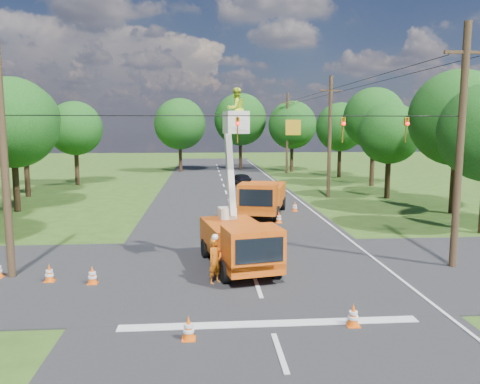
{
  "coord_description": "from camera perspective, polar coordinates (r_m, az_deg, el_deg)",
  "views": [
    {
      "loc": [
        -1.91,
        -16.37,
        5.89
      ],
      "look_at": [
        -0.12,
        6.96,
        2.6
      ],
      "focal_mm": 35.0,
      "sensor_mm": 36.0,
      "label": 1
    }
  ],
  "objects": [
    {
      "name": "traffic_cone_3",
      "position": [
        18.63,
        -17.56,
        -9.65
      ],
      "size": [
        0.38,
        0.38,
        0.71
      ],
      "color": "#F55C0C",
      "rests_on": "ground"
    },
    {
      "name": "bucket_truck",
      "position": [
        19.38,
        -0.13,
        -4.79
      ],
      "size": [
        3.2,
        6.02,
        7.45
      ],
      "rotation": [
        0.0,
        0.0,
        0.2
      ],
      "color": "#E05E0F",
      "rests_on": "ground"
    },
    {
      "name": "traffic_cone_6",
      "position": [
        32.76,
        6.71,
        -1.77
      ],
      "size": [
        0.38,
        0.38,
        0.71
      ],
      "color": "#F55C0C",
      "rests_on": "ground"
    },
    {
      "name": "tree_right_c",
      "position": [
        40.31,
        17.76,
        6.8
      ],
      "size": [
        5.0,
        5.0,
        7.83
      ],
      "color": "#382616",
      "rests_on": "ground"
    },
    {
      "name": "tree_far_a",
      "position": [
        61.45,
        -7.34,
        8.22
      ],
      "size": [
        6.6,
        6.6,
        9.5
      ],
      "color": "#382616",
      "rests_on": "ground"
    },
    {
      "name": "traffic_cone_1",
      "position": [
        14.66,
        13.63,
        -14.39
      ],
      "size": [
        0.38,
        0.38,
        0.71
      ],
      "color": "#F55C0C",
      "rests_on": "ground"
    },
    {
      "name": "pole_left",
      "position": [
        19.92,
        -26.8,
        3.15
      ],
      "size": [
        0.3,
        0.3,
        9.0
      ],
      "color": "#4C3823",
      "rests_on": "ground"
    },
    {
      "name": "stop_bar",
      "position": [
        14.55,
        3.69,
        -15.89
      ],
      "size": [
        9.0,
        0.45,
        0.02
      ],
      "primitive_type": "cube",
      "color": "silver",
      "rests_on": "ground"
    },
    {
      "name": "traffic_cone_4",
      "position": [
        19.43,
        -22.23,
        -9.14
      ],
      "size": [
        0.38,
        0.38,
        0.71
      ],
      "color": "#F55C0C",
      "rests_on": "ground"
    },
    {
      "name": "tree_left_f",
      "position": [
        50.06,
        -19.47,
        7.32
      ],
      "size": [
        5.4,
        5.4,
        8.4
      ],
      "color": "#382616",
      "rests_on": "ground"
    },
    {
      "name": "tree_left_e",
      "position": [
        43.03,
        -24.89,
        8.07
      ],
      "size": [
        5.8,
        5.8,
        9.41
      ],
      "color": "#382616",
      "rests_on": "ground"
    },
    {
      "name": "traffic_cone_2",
      "position": [
        28.74,
        4.77,
        -3.12
      ],
      "size": [
        0.38,
        0.38,
        0.71
      ],
      "color": "#F55C0C",
      "rests_on": "ground"
    },
    {
      "name": "signal_span",
      "position": [
        18.82,
        8.4,
        7.89
      ],
      "size": [
        18.0,
        0.29,
        1.07
      ],
      "color": "black",
      "rests_on": "ground"
    },
    {
      "name": "pole_right_near",
      "position": [
        21.13,
        25.25,
        5.12
      ],
      "size": [
        1.8,
        0.3,
        10.0
      ],
      "color": "#4C3823",
      "rests_on": "ground"
    },
    {
      "name": "tree_far_b",
      "position": [
        63.56,
        0.05,
        8.83
      ],
      "size": [
        7.0,
        7.0,
        10.32
      ],
      "color": "#382616",
      "rests_on": "ground"
    },
    {
      "name": "tree_right_b",
      "position": [
        34.76,
        25.0,
        8.16
      ],
      "size": [
        6.4,
        6.4,
        9.65
      ],
      "color": "#382616",
      "rests_on": "ground"
    },
    {
      "name": "road_cross",
      "position": [
        19.38,
        1.51,
        -9.69
      ],
      "size": [
        56.0,
        10.0,
        0.07
      ],
      "primitive_type": "cube",
      "color": "black",
      "rests_on": "ground"
    },
    {
      "name": "pole_right_mid",
      "position": [
        39.76,
        10.87,
        6.73
      ],
      "size": [
        1.8,
        0.3,
        10.0
      ],
      "color": "#4C3823",
      "rests_on": "ground"
    },
    {
      "name": "tree_left_d",
      "position": [
        35.84,
        -26.04,
        7.58
      ],
      "size": [
        6.2,
        6.2,
        9.24
      ],
      "color": "#382616",
      "rests_on": "ground"
    },
    {
      "name": "ground_worker",
      "position": [
        17.77,
        -3.04,
        -8.37
      ],
      "size": [
        0.75,
        0.75,
        1.76
      ],
      "primitive_type": "imported",
      "rotation": [
        0.0,
        0.0,
        0.78
      ],
      "color": "orange",
      "rests_on": "ground"
    },
    {
      "name": "ground",
      "position": [
        36.89,
        -1.36,
        -1.19
      ],
      "size": [
        140.0,
        140.0,
        0.0
      ],
      "primitive_type": "plane",
      "color": "#304B16",
      "rests_on": "ground"
    },
    {
      "name": "second_truck",
      "position": [
        30.91,
        2.76,
        -0.64
      ],
      "size": [
        3.92,
        6.8,
        2.4
      ],
      "rotation": [
        0.0,
        0.0,
        -0.26
      ],
      "color": "#E05E0F",
      "rests_on": "ground"
    },
    {
      "name": "tree_right_d",
      "position": [
        48.36,
        16.02,
        8.63
      ],
      "size": [
        6.0,
        6.0,
        9.7
      ],
      "color": "#382616",
      "rests_on": "ground"
    },
    {
      "name": "tree_right_e",
      "position": [
        55.63,
        12.13,
        7.74
      ],
      "size": [
        5.6,
        5.6,
        8.63
      ],
      "color": "#382616",
      "rests_on": "ground"
    },
    {
      "name": "traffic_cone_0",
      "position": [
        13.53,
        -6.29,
        -16.17
      ],
      "size": [
        0.38,
        0.38,
        0.71
      ],
      "color": "#F55C0C",
      "rests_on": "ground"
    },
    {
      "name": "tree_far_c",
      "position": [
        61.44,
        6.38,
        8.11
      ],
      "size": [
        6.2,
        6.2,
        9.18
      ],
      "color": "#382616",
      "rests_on": "ground"
    },
    {
      "name": "pole_right_far",
      "position": [
        59.29,
        5.78,
        7.21
      ],
      "size": [
        1.8,
        0.3,
        10.0
      ],
      "color": "#4C3823",
      "rests_on": "ground"
    },
    {
      "name": "edge_line",
      "position": [
        37.6,
        7.2,
        -1.07
      ],
      "size": [
        0.12,
        90.0,
        0.02
      ],
      "primitive_type": "cube",
      "color": "silver",
      "rests_on": "ground"
    },
    {
      "name": "distant_car",
      "position": [
        46.07,
        0.37,
        1.46
      ],
      "size": [
        2.36,
        4.01,
        1.28
      ],
      "primitive_type": "imported",
      "rotation": [
        0.0,
        0.0,
        0.24
      ],
      "color": "black",
      "rests_on": "ground"
    },
    {
      "name": "road_main",
      "position": [
        36.89,
        -1.36,
        -1.19
      ],
      "size": [
        12.0,
        100.0,
        0.06
      ],
      "primitive_type": "cube",
      "color": "black",
      "rests_on": "ground"
    }
  ]
}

